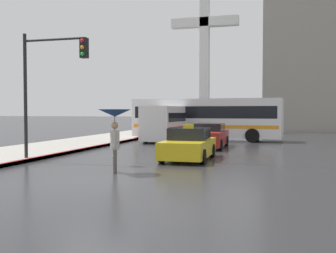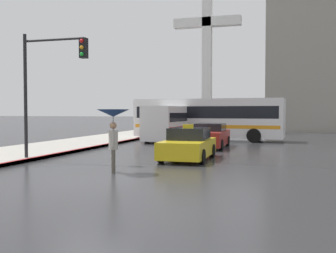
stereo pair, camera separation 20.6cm
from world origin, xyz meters
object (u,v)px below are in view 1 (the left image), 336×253
(city_bus, at_px, (206,117))
(monument_cross, at_px, (205,46))
(pedestrian_with_umbrella, at_px, (115,121))
(sedan_red, at_px, (209,136))
(taxi, at_px, (189,145))
(traffic_light, at_px, (50,73))
(ambulance_van, at_px, (167,122))

(city_bus, height_order, monument_cross, monument_cross)
(pedestrian_with_umbrella, xyz_separation_m, monument_cross, (-1.54, 26.64, 6.88))
(sedan_red, xyz_separation_m, pedestrian_with_umbrella, (-1.56, -10.27, 1.11))
(monument_cross, bearing_deg, taxi, -81.92)
(pedestrian_with_umbrella, bearing_deg, taxi, -40.12)
(taxi, relative_size, city_bus, 0.37)
(traffic_light, xyz_separation_m, monument_cross, (2.14, 24.68, 4.97))
(traffic_light, height_order, monument_cross, monument_cross)
(sedan_red, relative_size, city_bus, 0.42)
(sedan_red, bearing_deg, traffic_light, 57.71)
(monument_cross, bearing_deg, sedan_red, -79.28)
(city_bus, bearing_deg, taxi, -169.82)
(ambulance_van, relative_size, pedestrian_with_umbrella, 2.43)
(sedan_red, relative_size, pedestrian_with_umbrella, 2.10)
(sedan_red, xyz_separation_m, traffic_light, (-5.25, -8.30, 3.02))
(ambulance_van, bearing_deg, monument_cross, -86.11)
(sedan_red, distance_m, traffic_light, 10.27)
(city_bus, relative_size, pedestrian_with_umbrella, 5.02)
(ambulance_van, bearing_deg, city_bus, -132.99)
(ambulance_van, bearing_deg, pedestrian_with_umbrella, 103.90)
(city_bus, relative_size, monument_cross, 0.72)
(ambulance_van, relative_size, traffic_light, 0.99)
(pedestrian_with_umbrella, bearing_deg, monument_cross, -16.44)
(taxi, bearing_deg, pedestrian_with_umbrella, 69.62)
(pedestrian_with_umbrella, bearing_deg, city_bus, -21.21)
(pedestrian_with_umbrella, distance_m, traffic_light, 4.59)
(ambulance_van, distance_m, traffic_light, 12.36)
(traffic_light, bearing_deg, taxi, 24.39)
(pedestrian_with_umbrella, height_order, monument_cross, monument_cross)
(city_bus, bearing_deg, sedan_red, -164.52)
(ambulance_van, relative_size, city_bus, 0.48)
(pedestrian_with_umbrella, distance_m, monument_cross, 27.56)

